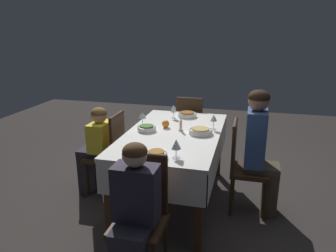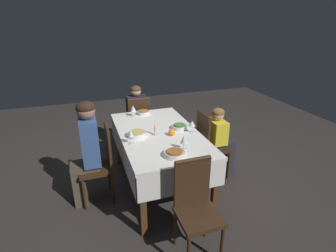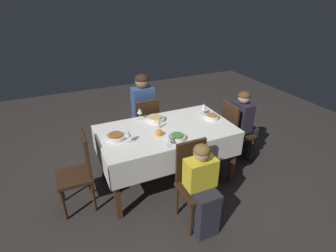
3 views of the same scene
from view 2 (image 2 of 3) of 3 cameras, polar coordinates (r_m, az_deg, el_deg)
name	(u,v)px [view 2 (image 2 of 3)]	position (r m, az deg, el deg)	size (l,w,h in m)	color
ground_plane	(159,185)	(3.44, -1.90, -12.78)	(8.00, 8.00, 0.00)	#332D2B
dining_table	(159,139)	(3.11, -2.05, -2.90)	(1.60, 0.90, 0.75)	white
chair_south	(101,161)	(3.07, -14.40, -7.47)	(0.36, 0.36, 0.90)	#382314
chair_west	(138,122)	(4.09, -6.45, 0.92)	(0.36, 0.36, 0.90)	#382314
chair_north	(209,143)	(3.43, 8.98, -3.66)	(0.36, 0.36, 0.90)	#382314
chair_east	(196,205)	(2.38, 6.12, -16.67)	(0.36, 0.36, 0.90)	#382314
person_adult_denim	(86,148)	(2.98, -17.43, -4.62)	(0.30, 0.34, 1.21)	#4C4233
person_child_dark	(136,114)	(4.20, -6.96, 2.65)	(0.33, 0.30, 1.04)	#282833
person_child_yellow	(220,139)	(3.49, 11.34, -2.75)	(0.30, 0.33, 0.95)	#282833
bowl_south	(137,134)	(2.98, -6.80, -1.68)	(0.23, 0.23, 0.06)	white
wine_glass_south	(131,134)	(2.77, -8.15, -1.75)	(0.07, 0.07, 0.15)	white
bowl_west	(144,112)	(3.64, -5.32, 2.97)	(0.17, 0.17, 0.06)	white
wine_glass_west	(133,109)	(3.55, -7.60, 3.75)	(0.08, 0.08, 0.15)	white
bowl_north	(180,127)	(3.15, 2.53, -0.11)	(0.19, 0.19, 0.06)	white
wine_glass_north	(192,124)	(3.03, 5.25, 0.46)	(0.08, 0.08, 0.15)	white
bowl_east	(175,153)	(2.54, 1.44, -5.98)	(0.21, 0.21, 0.06)	white
wine_glass_east	(184,139)	(2.63, 3.50, -2.94)	(0.07, 0.07, 0.16)	white
candle_centerpiece	(155,131)	(2.98, -2.81, -1.09)	(0.05, 0.05, 0.14)	beige
orange_fruit	(172,132)	(2.97, 0.82, -1.38)	(0.08, 0.08, 0.08)	orange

